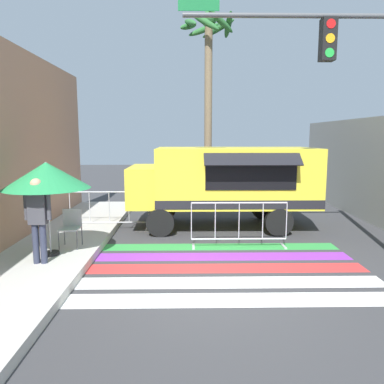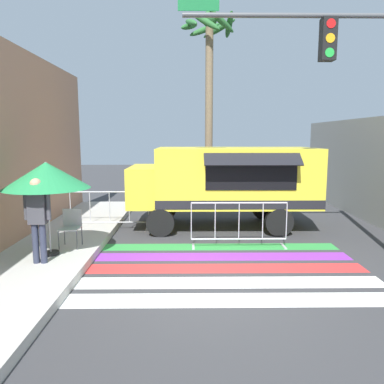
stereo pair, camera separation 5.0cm
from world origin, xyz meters
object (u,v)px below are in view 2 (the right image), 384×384
Objects in this scene: food_truck at (221,179)px; barricade_side at (110,210)px; folding_chair at (71,224)px; palm_tree at (209,66)px; traffic_signal_pole at (354,80)px; vendor_person at (38,215)px; barricade_front at (239,225)px; patio_umbrella at (46,176)px.

barricade_side is (-3.28, -0.25, -0.89)m from food_truck.
palm_tree is at bearing 51.36° from folding_chair.
food_truck is at bearing 22.95° from folding_chair.
food_truck is 0.95× the size of traffic_signal_pole.
palm_tree reaches higher than vendor_person.
vendor_person is at bearing -136.75° from food_truck.
traffic_signal_pole is 2.41× the size of barricade_front.
barricade_front and barricade_side have the same top height.
patio_umbrella is at bearing -124.72° from folding_chair.
palm_tree reaches higher than barricade_side.
palm_tree is (3.55, 7.02, 4.79)m from folding_chair.
patio_umbrella reaches higher than barricade_front.
patio_umbrella is at bearing -173.36° from traffic_signal_pole.
folding_chair is at bearing -178.70° from traffic_signal_pole.
vendor_person is at bearing -115.05° from palm_tree.
vendor_person is at bearing -101.15° from barricade_side.
barricade_side is at bearing -123.72° from palm_tree.
barricade_side is 7.49m from palm_tree.
palm_tree is at bearing 91.81° from food_truck.
patio_umbrella is (-6.69, -0.78, -2.06)m from traffic_signal_pole.
folding_chair is at bearing -116.82° from palm_tree.
traffic_signal_pole is at bearing -10.52° from folding_chair.
food_truck reaches higher than barricade_front.
vendor_person is (-3.97, -3.73, -0.31)m from food_truck.
barricade_front is at bearing 173.08° from traffic_signal_pole.
patio_umbrella is 3.30m from barricade_side.
food_truck is 2.31m from barricade_front.
barricade_side is at bearing 68.18° from folding_chair.
barricade_front is 4.00m from barricade_side.
folding_chair is 0.36× the size of barricade_front.
food_truck is 6.01m from palm_tree.
food_truck is 0.72× the size of palm_tree.
palm_tree reaches higher than folding_chair.
barricade_front is 1.02× the size of barricade_side.
traffic_signal_pole is at bearing 6.64° from patio_umbrella.
patio_umbrella is 9.28m from palm_tree.
folding_chair is 0.50× the size of vendor_person.
patio_umbrella reaches higher than barricade_side.
traffic_signal_pole is 7.20m from folding_chair.
barricade_front is (-2.48, 0.30, -3.38)m from traffic_signal_pole.
traffic_signal_pole is 3.31× the size of vendor_person.
barricade_front is (4.21, 1.08, -1.32)m from patio_umbrella.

